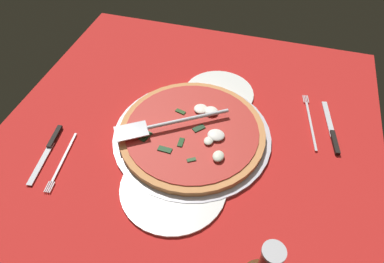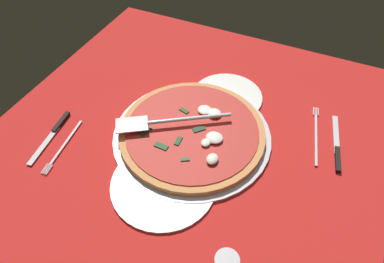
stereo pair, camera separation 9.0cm
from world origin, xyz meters
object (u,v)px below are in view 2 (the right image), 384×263
at_px(dinner_plate_left, 164,184).
at_px(pizza_server, 168,120).
at_px(place_setting_near, 326,142).
at_px(place_setting_far, 58,140).
at_px(pizza, 192,132).
at_px(dinner_plate_right, 227,97).

bearing_deg(dinner_plate_left, pizza_server, 22.79).
bearing_deg(place_setting_near, place_setting_far, 102.73).
relative_size(place_setting_near, place_setting_far, 1.08).
relative_size(pizza, place_setting_far, 1.96).
height_order(dinner_plate_left, place_setting_far, place_setting_far).
distance_m(dinner_plate_left, place_setting_near, 0.44).
bearing_deg(dinner_plate_left, dinner_plate_right, -4.55).
height_order(pizza, place_setting_far, pizza).
height_order(dinner_plate_left, pizza_server, pizza_server).
height_order(dinner_plate_right, place_setting_far, place_setting_far).
relative_size(dinner_plate_left, pizza_server, 0.92).
height_order(pizza, place_setting_near, pizza).
bearing_deg(dinner_plate_left, place_setting_near, -47.96).
height_order(dinner_plate_right, place_setting_near, place_setting_near).
bearing_deg(pizza_server, place_setting_near, 166.81).
relative_size(dinner_plate_right, place_setting_near, 0.98).
xyz_separation_m(dinner_plate_right, place_setting_near, (-0.05, -0.30, -0.00)).
distance_m(pizza, place_setting_far, 0.35).
xyz_separation_m(dinner_plate_left, pizza, (0.17, 0.00, 0.02)).
height_order(place_setting_near, place_setting_far, same).
relative_size(pizza_server, place_setting_far, 1.39).
distance_m(pizza, pizza_server, 0.07).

